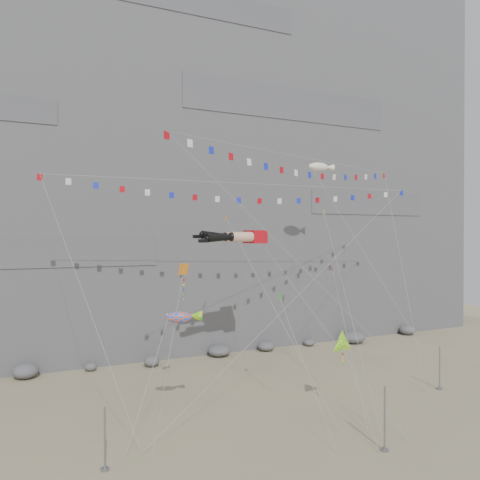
{
  "coord_description": "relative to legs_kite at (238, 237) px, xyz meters",
  "views": [
    {
      "loc": [
        -19.58,
        -32.2,
        13.77
      ],
      "look_at": [
        -1.01,
        9.0,
        13.29
      ],
      "focal_mm": 35.0,
      "sensor_mm": 36.0,
      "label": 1
    }
  ],
  "objects": [
    {
      "name": "ground",
      "position": [
        2.14,
        -6.99,
        -13.59
      ],
      "size": [
        120.0,
        120.0,
        0.0
      ],
      "primitive_type": "plane",
      "color": "gray",
      "rests_on": "ground"
    },
    {
      "name": "cliff",
      "position": [
        2.14,
        25.01,
        11.41
      ],
      "size": [
        80.0,
        28.0,
        50.0
      ],
      "primitive_type": "cube",
      "color": "slate",
      "rests_on": "ground"
    },
    {
      "name": "talus_boulders",
      "position": [
        2.14,
        10.01,
        -12.99
      ],
      "size": [
        60.0,
        3.0,
        1.2
      ],
      "primitive_type": null,
      "color": "slate",
      "rests_on": "ground"
    },
    {
      "name": "anchor_pole_left",
      "position": [
        -13.48,
        -11.2,
        -11.73
      ],
      "size": [
        0.12,
        0.12,
        3.73
      ],
      "primitive_type": "cylinder",
      "color": "gray",
      "rests_on": "ground"
    },
    {
      "name": "anchor_pole_center",
      "position": [
        3.13,
        -15.99,
        -11.53
      ],
      "size": [
        0.12,
        0.12,
        4.14
      ],
      "primitive_type": "cylinder",
      "color": "gray",
      "rests_on": "ground"
    },
    {
      "name": "anchor_pole_right",
      "position": [
        15.82,
        -8.71,
        -11.66
      ],
      "size": [
        0.12,
        0.12,
        3.87
      ],
      "primitive_type": "cylinder",
      "color": "gray",
      "rests_on": "ground"
    },
    {
      "name": "legs_kite",
      "position": [
        0.0,
        0.0,
        0.0
      ],
      "size": [
        9.69,
        17.15,
        21.26
      ],
      "rotation": [
        0.0,
        0.0,
        0.08
      ],
      "color": "#B40B13",
      "rests_on": "ground"
    },
    {
      "name": "flag_banner_upper",
      "position": [
        2.07,
        1.91,
        5.18
      ],
      "size": [
        37.51,
        12.65,
        25.86
      ],
      "color": "#B40B13",
      "rests_on": "ground"
    },
    {
      "name": "flag_banner_lower",
      "position": [
        4.78,
        -3.57,
        7.05
      ],
      "size": [
        27.79,
        10.69,
        23.45
      ],
      "color": "#B40B13",
      "rests_on": "ground"
    },
    {
      "name": "harlequin_kite",
      "position": [
        -6.58,
        -4.46,
        -2.51
      ],
      "size": [
        5.11,
        7.65,
        13.57
      ],
      "color": "red",
      "rests_on": "ground"
    },
    {
      "name": "fish_windsock",
      "position": [
        -7.81,
        -7.27,
        -5.68
      ],
      "size": [
        6.14,
        4.09,
        9.54
      ],
      "color": "#E94C0B",
      "rests_on": "ground"
    },
    {
      "name": "delta_kite",
      "position": [
        4.51,
        -9.79,
        -8.21
      ],
      "size": [
        3.0,
        6.67,
        8.46
      ],
      "color": "yellow",
      "rests_on": "ground"
    },
    {
      "name": "blimp_windsock",
      "position": [
        11.04,
        3.32,
        7.47
      ],
      "size": [
        7.29,
        13.22,
        25.09
      ],
      "color": "#FAF1CD",
      "rests_on": "ground"
    },
    {
      "name": "small_kite_a",
      "position": [
        -0.95,
        0.12,
        1.45
      ],
      "size": [
        3.99,
        13.43,
        20.13
      ],
      "color": "orange",
      "rests_on": "ground"
    },
    {
      "name": "small_kite_b",
      "position": [
        8.0,
        -3.57,
        -3.13
      ],
      "size": [
        4.82,
        10.73,
        15.17
      ],
      "color": "purple",
      "rests_on": "ground"
    },
    {
      "name": "small_kite_c",
      "position": [
        1.02,
        -6.15,
        -5.0
      ],
      "size": [
        1.57,
        9.76,
        12.65
      ],
      "color": "green",
      "rests_on": "ground"
    },
    {
      "name": "small_kite_d",
      "position": [
        9.19,
        -0.45,
        2.2
      ],
      "size": [
        5.65,
        14.92,
        21.99
      ],
      "color": "yellow",
      "rests_on": "ground"
    }
  ]
}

